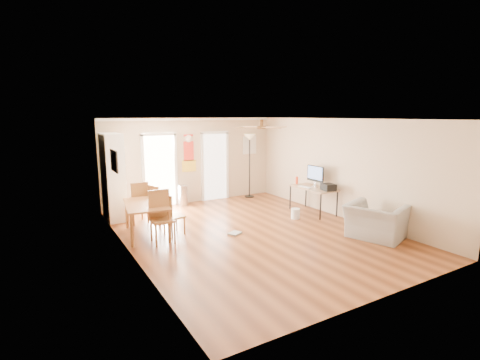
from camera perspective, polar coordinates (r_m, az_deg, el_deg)
floor at (r=8.37m, az=2.10°, el=-8.41°), size 7.00×7.00×0.00m
ceiling at (r=7.93m, az=2.22°, el=9.68°), size 5.50×7.00×0.00m
wall_back at (r=11.13m, az=-7.58°, el=3.07°), size 5.50×0.04×2.60m
wall_front at (r=5.50m, az=22.21°, el=-5.08°), size 5.50×0.04×2.60m
wall_left at (r=6.99m, az=-17.22°, el=-1.60°), size 0.04×7.00×2.60m
wall_right at (r=9.79m, az=15.87°, el=1.78°), size 0.04×7.00×2.60m
crown_molding at (r=7.93m, az=2.22°, el=9.39°), size 5.50×7.00×0.08m
kitchen_doorway at (r=10.79m, az=-12.66°, el=1.34°), size 0.90×0.10×2.10m
bathroom_doorway at (r=11.46m, az=-4.06°, el=2.08°), size 0.80×0.10×2.10m
wall_decal at (r=11.04m, az=-8.17°, el=4.30°), size 0.46×0.03×1.10m
ac_grille at (r=12.00m, az=1.53°, el=5.60°), size 0.50×0.04×0.60m
framed_poster at (r=8.29m, az=-19.44°, el=2.89°), size 0.04×0.66×0.48m
ceiling_fan at (r=7.68m, az=3.43°, el=8.38°), size 1.24×1.24×0.20m
bookshelf at (r=9.79m, az=-19.60°, el=0.48°), size 0.45×1.01×2.23m
dining_table at (r=8.39m, az=-14.62°, el=-6.06°), size 1.11×1.60×0.74m
dining_chair_right_a at (r=9.18m, az=-12.58°, el=-3.80°), size 0.50×0.50×0.98m
dining_chair_right_b at (r=8.28m, az=-10.46°, el=-5.40°), size 0.46×0.46×0.94m
dining_chair_near at (r=7.78m, az=-12.28°, el=-5.85°), size 0.47×0.47×1.10m
dining_chair_far at (r=9.35m, az=-16.04°, el=-3.45°), size 0.49×0.49×1.06m
trash_can at (r=10.88m, az=-9.04°, el=-2.44°), size 0.35×0.35×0.62m
torchiere_lamp at (r=11.73m, az=1.53°, el=2.25°), size 0.48×0.48×2.08m
computer_desk at (r=10.15m, az=11.51°, el=-3.16°), size 0.67×1.34×0.72m
imac at (r=10.13m, az=11.90°, el=0.56°), size 0.13×0.64×0.59m
keyboard at (r=10.08m, az=10.28°, el=-1.08°), size 0.18×0.42×0.02m
printer at (r=9.76m, az=13.89°, el=-1.10°), size 0.36×0.40×0.18m
orange_bottle at (r=10.48m, az=9.03°, el=-0.05°), size 0.08×0.08×0.21m
wastebasket_a at (r=9.55m, az=8.82°, el=-5.31°), size 0.29×0.29×0.27m
floor_cloth at (r=8.28m, az=-0.83°, el=-8.49°), size 0.35×0.32×0.04m
armchair at (r=8.47m, az=20.83°, el=-6.18°), size 1.35×1.44×0.76m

